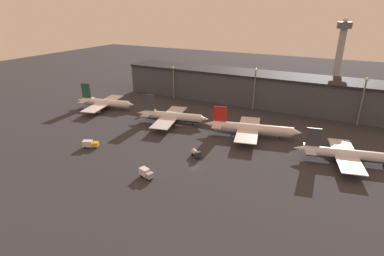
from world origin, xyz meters
TOP-DOWN VIEW (x-y plane):
  - ground at (0.00, 0.00)m, footprint 600.00×600.00m
  - terminal_building at (0.00, 88.78)m, footprint 176.65×23.84m
  - airplane_0 at (-78.57, 38.56)m, footprint 36.77×35.77m
  - airplane_1 at (-31.29, 35.77)m, footprint 38.30×35.71m
  - airplane_2 at (10.08, 37.73)m, footprint 44.44×33.73m
  - airplane_3 at (50.94, 29.97)m, footprint 41.32×31.16m
  - service_vehicle_0 at (-47.41, -5.18)m, footprint 6.89×4.95m
  - service_vehicle_1 at (-3.37, 7.71)m, footprint 5.11×4.53m
  - service_vehicle_2 at (-12.08, -14.29)m, footprint 5.99×3.90m
  - lamp_post_0 at (-53.70, 76.27)m, footprint 1.80×1.80m
  - lamp_post_1 at (-0.29, 76.27)m, footprint 1.80×1.80m
  - lamp_post_2 at (54.05, 76.27)m, footprint 1.80×1.80m
  - control_tower at (38.94, 135.12)m, footprint 9.00×9.00m

SIDE VIEW (x-z plane):
  - ground at x=0.00m, z-range 0.00..0.00m
  - service_vehicle_1 at x=-3.37m, z-range 0.19..3.12m
  - service_vehicle_0 at x=-47.41m, z-range 0.20..3.43m
  - service_vehicle_2 at x=-12.08m, z-range 0.18..3.51m
  - airplane_3 at x=50.94m, z-range -3.04..10.00m
  - airplane_0 at x=-78.57m, z-range -3.68..10.79m
  - airplane_1 at x=-31.29m, z-range -3.55..10.89m
  - airplane_2 at x=10.08m, z-range -2.92..10.54m
  - terminal_building at x=0.00m, z-range 0.05..19.23m
  - lamp_post_0 at x=-53.70m, z-range 3.18..24.24m
  - lamp_post_1 at x=-0.29m, z-range 3.36..27.62m
  - lamp_post_2 at x=54.05m, z-range 3.38..27.88m
  - control_tower at x=38.94m, z-range 3.74..53.63m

